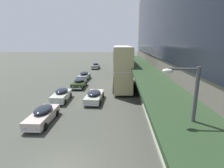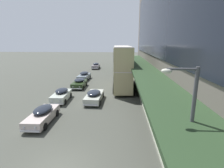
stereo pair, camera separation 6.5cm
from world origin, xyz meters
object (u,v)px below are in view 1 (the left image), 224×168
(transit_bus_kerbside_rear, at_px, (122,66))
(transit_bus_kerbside_far, at_px, (122,54))
(sedan_trailing_mid, at_px, (96,66))
(pedestrian_at_kerb, at_px, (151,106))
(street_lamp, at_px, (188,125))
(sedan_lead_near, at_px, (62,95))
(sedan_trailing_near, at_px, (94,96))
(sedan_second_mid, at_px, (79,83))
(sedan_far_back, at_px, (43,115))
(sedan_second_near, at_px, (84,76))
(transit_bus_kerbside_front, at_px, (123,61))

(transit_bus_kerbside_rear, height_order, transit_bus_kerbside_far, transit_bus_kerbside_rear)
(sedan_trailing_mid, distance_m, pedestrian_at_kerb, 33.35)
(street_lamp, bearing_deg, sedan_lead_near, 127.10)
(sedan_trailing_near, height_order, sedan_second_mid, sedan_second_mid)
(sedan_far_back, bearing_deg, sedan_lead_near, 92.72)
(sedan_far_back, distance_m, sedan_lead_near, 6.01)
(sedan_second_near, bearing_deg, sedan_far_back, -89.71)
(sedan_second_mid, bearing_deg, sedan_lead_near, -95.70)
(transit_bus_kerbside_front, xyz_separation_m, sedan_second_near, (-7.71, -15.81, -1.12))
(sedan_second_mid, bearing_deg, transit_bus_kerbside_front, 71.60)
(transit_bus_kerbside_front, bearing_deg, sedan_second_mid, -108.40)
(sedan_trailing_near, bearing_deg, sedan_lead_near, 179.22)
(sedan_second_mid, bearing_deg, sedan_far_back, -91.71)
(sedan_far_back, relative_size, sedan_second_mid, 1.09)
(transit_bus_kerbside_rear, relative_size, sedan_trailing_mid, 2.33)
(sedan_lead_near, relative_size, sedan_second_mid, 1.01)
(sedan_second_near, distance_m, street_lamp, 28.06)
(sedan_second_near, bearing_deg, sedan_trailing_near, -72.81)
(sedan_trailing_near, bearing_deg, transit_bus_kerbside_rear, 64.64)
(sedan_far_back, distance_m, street_lamp, 12.75)
(sedan_lead_near, distance_m, pedestrian_at_kerb, 11.24)
(sedan_lead_near, xyz_separation_m, street_lamp, (10.18, -13.46, 2.97))
(transit_bus_kerbside_front, height_order, sedan_far_back, transit_bus_kerbside_front)
(sedan_lead_near, xyz_separation_m, sedan_second_mid, (0.66, 6.63, -0.04))
(sedan_far_back, xyz_separation_m, sedan_lead_near, (-0.29, 6.00, 0.04))
(sedan_second_near, bearing_deg, sedan_trailing_mid, 89.30)
(sedan_far_back, bearing_deg, sedan_second_near, 90.29)
(transit_bus_kerbside_front, distance_m, sedan_trailing_near, 28.73)
(sedan_trailing_mid, bearing_deg, transit_bus_kerbside_front, 8.36)
(transit_bus_kerbside_rear, bearing_deg, transit_bus_kerbside_far, 89.64)
(sedan_second_near, xyz_separation_m, street_lamp, (9.99, -26.05, 2.96))
(sedan_lead_near, relative_size, sedan_trailing_near, 0.90)
(sedan_second_mid, bearing_deg, pedestrian_at_kerb, -49.34)
(transit_bus_kerbside_front, height_order, sedan_second_near, transit_bus_kerbside_front)
(sedan_lead_near, relative_size, street_lamp, 0.72)
(transit_bus_kerbside_front, bearing_deg, sedan_second_near, -116.00)
(transit_bus_kerbside_rear, distance_m, sedan_second_mid, 7.40)
(transit_bus_kerbside_far, bearing_deg, transit_bus_kerbside_rear, -90.36)
(sedan_second_mid, bearing_deg, transit_bus_kerbside_far, 77.98)
(sedan_trailing_near, bearing_deg, sedan_trailing_mid, 97.77)
(transit_bus_kerbside_front, height_order, sedan_second_mid, transit_bus_kerbside_front)
(transit_bus_kerbside_front, bearing_deg, sedan_trailing_mid, -171.64)
(transit_bus_kerbside_rear, xyz_separation_m, pedestrian_at_kerb, (2.77, -11.67, -2.34))
(transit_bus_kerbside_front, relative_size, sedan_second_near, 2.14)
(transit_bus_kerbside_front, distance_m, transit_bus_kerbside_rear, 21.35)
(street_lamp, bearing_deg, sedan_far_back, 142.98)
(transit_bus_kerbside_far, bearing_deg, sedan_second_mid, -102.02)
(sedan_lead_near, relative_size, sedan_second_near, 0.91)
(transit_bus_kerbside_front, bearing_deg, sedan_lead_near, -105.55)
(pedestrian_at_kerb, bearing_deg, sedan_second_mid, 130.66)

